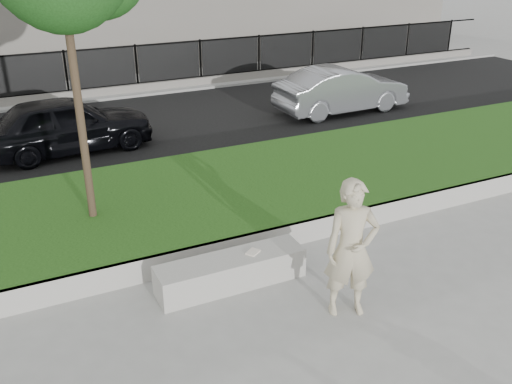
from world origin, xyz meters
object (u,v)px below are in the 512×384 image
book (253,252)px  man (351,249)px  car_silver (342,90)px  stone_bench (231,271)px  car_dark (67,124)px

book → man: bearing=-90.8°
man → car_silver: 9.78m
stone_bench → book: (0.36, -0.01, 0.24)m
car_silver → man: bearing=145.3°
stone_bench → book: bearing=-1.6°
book → car_dark: bearing=69.2°
man → car_dark: bearing=126.6°
car_silver → car_dark: bearing=88.3°
stone_bench → man: size_ratio=1.14×
stone_bench → car_dark: car_dark is taller
book → car_dark: 7.09m
stone_bench → car_silver: car_silver is taller
man → book: 1.62m
car_dark → car_silver: 7.74m
car_dark → car_silver: size_ratio=1.00×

